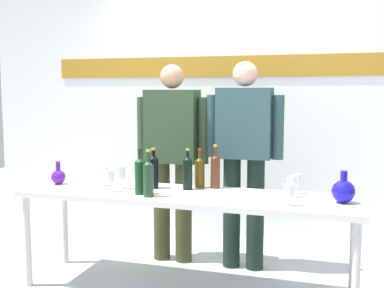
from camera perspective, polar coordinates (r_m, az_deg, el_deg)
back_wall at (r=4.71m, az=4.75°, el=7.12°), size 5.33×0.11×3.00m
display_table at (r=3.38m, az=-0.75°, el=-6.91°), size 2.41×0.60×0.72m
decanter_blue_left at (r=3.82m, az=-15.80°, el=-3.79°), size 0.11×0.11×0.18m
decanter_blue_right at (r=3.22m, az=17.77°, el=-5.40°), size 0.15×0.15×0.21m
presenter_left at (r=3.96m, az=-2.39°, el=-0.68°), size 0.63×0.22×1.66m
presenter_right at (r=3.81m, az=6.30°, el=-0.84°), size 0.62×0.22×1.67m
wine_bottle_0 at (r=3.47m, az=-0.53°, el=-3.38°), size 0.07×0.07×0.30m
wine_bottle_1 at (r=3.53m, az=0.93°, el=-3.29°), size 0.07×0.07×0.29m
wine_bottle_2 at (r=3.33m, az=-6.29°, el=-3.72°), size 0.07×0.07×0.32m
wine_bottle_3 at (r=3.25m, az=-5.27°, el=-3.98°), size 0.07×0.07×0.33m
wine_bottle_4 at (r=3.52m, az=-4.66°, el=-3.21°), size 0.07×0.07×0.30m
wine_bottle_5 at (r=3.52m, az=2.82°, el=-3.15°), size 0.07×0.07×0.33m
wine_glass_left_0 at (r=3.68m, az=-10.68°, el=-3.27°), size 0.07×0.07×0.15m
wine_glass_left_1 at (r=3.55m, az=-8.61°, el=-3.42°), size 0.07×0.07×0.17m
wine_glass_left_2 at (r=3.45m, az=-9.88°, el=-3.91°), size 0.06×0.06×0.15m
wine_glass_right_0 at (r=3.42m, az=12.55°, el=-4.21°), size 0.06×0.06×0.14m
wine_glass_right_1 at (r=3.05m, az=11.59°, el=-5.48°), size 0.07×0.07×0.14m
wine_glass_right_2 at (r=3.29m, az=11.97°, el=-4.50°), size 0.06×0.06×0.15m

